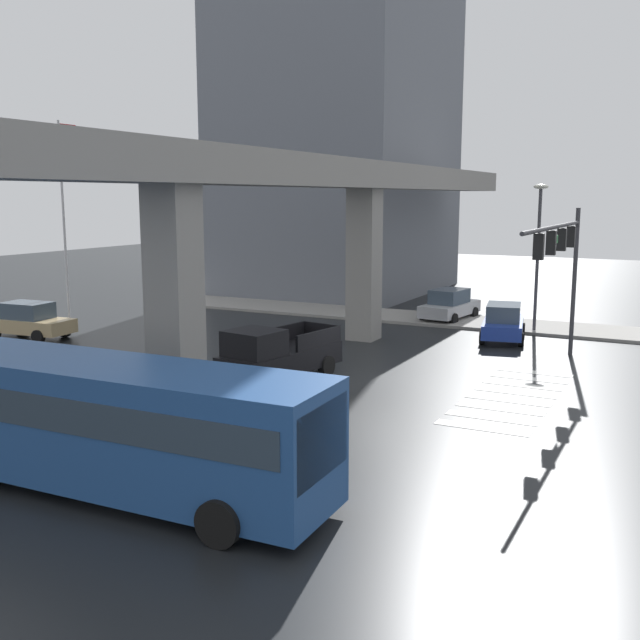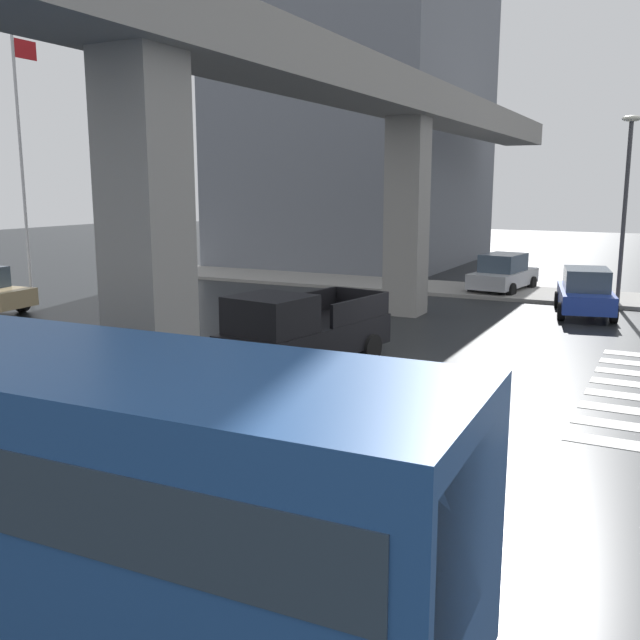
% 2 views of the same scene
% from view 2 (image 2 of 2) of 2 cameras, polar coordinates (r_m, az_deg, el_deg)
% --- Properties ---
extents(ground_plane, '(120.00, 120.00, 0.00)m').
position_cam_2_polar(ground_plane, '(18.69, 9.00, -3.75)').
color(ground_plane, black).
extents(elevated_overpass, '(54.26, 2.10, 8.23)m').
position_cam_2_polar(elevated_overpass, '(19.51, -0.13, 17.77)').
color(elevated_overpass, gray).
rests_on(elevated_overpass, ground).
extents(sidewalk_east, '(4.00, 36.00, 0.15)m').
position_cam_2_polar(sidewalk_east, '(32.07, 13.12, 2.29)').
color(sidewalk_east, gray).
rests_on(sidewalk_east, ground).
extents(pickup_truck, '(5.34, 2.71, 2.08)m').
position_cam_2_polar(pickup_truck, '(17.84, -1.59, -1.05)').
color(pickup_truck, black).
rests_on(pickup_truck, ground).
extents(sedan_blue, '(4.56, 2.56, 1.72)m').
position_cam_2_polar(sedan_blue, '(27.42, 20.62, 2.13)').
color(sedan_blue, '#1E3899').
rests_on(sedan_blue, ground).
extents(sedan_silver, '(4.50, 2.40, 1.72)m').
position_cam_2_polar(sedan_silver, '(32.21, 14.56, 3.66)').
color(sedan_silver, '#A8AAAF').
rests_on(sedan_silver, ground).
extents(street_lamp_near_corner, '(0.44, 0.70, 7.24)m').
position_cam_2_polar(street_lamp_near_corner, '(29.71, 23.47, 9.73)').
color(street_lamp_near_corner, '#38383D').
rests_on(street_lamp_near_corner, ground).
extents(fire_hydrant, '(0.24, 0.24, 0.85)m').
position_cam_2_polar(fire_hydrant, '(29.69, 21.13, 1.88)').
color(fire_hydrant, red).
rests_on(fire_hydrant, ground).
extents(flagpole, '(1.16, 0.12, 10.31)m').
position_cam_2_polar(flagpole, '(30.58, -22.85, 12.41)').
color(flagpole, silver).
rests_on(flagpole, ground).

